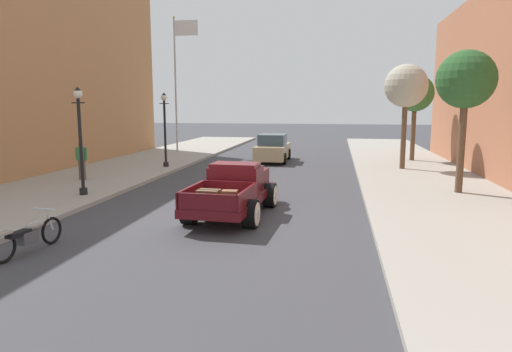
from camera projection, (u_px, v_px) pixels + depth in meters
name	position (u px, v px, depth m)	size (l,w,h in m)	color
ground_plane	(218.00, 216.00, 13.94)	(140.00, 140.00, 0.00)	#3D3D42
sidewalk_left	(7.00, 205.00, 15.17)	(5.50, 64.00, 0.15)	#9E998E
sidewalk_right	(471.00, 225.00, 12.68)	(5.50, 64.00, 0.15)	#9E998E
hotrod_truck_maroon	(235.00, 189.00, 14.25)	(2.35, 5.01, 1.58)	#510F14
motorcycle_parked	(29.00, 234.00, 10.42)	(0.62, 2.11, 0.93)	black
car_background_tan	(273.00, 149.00, 27.38)	(1.89, 4.31, 1.65)	tan
pedestrian_sidewalk_left	(82.00, 158.00, 19.74)	(0.53, 0.22, 1.65)	brown
street_lamp_near	(80.00, 133.00, 16.22)	(0.50, 0.32, 3.85)	black
street_lamp_far	(165.00, 124.00, 23.76)	(0.50, 0.32, 3.85)	black
flagpole	(178.00, 69.00, 31.25)	(1.74, 0.16, 9.16)	#B2B2B7
street_tree_nearest	(466.00, 81.00, 16.38)	(2.09, 2.09, 5.17)	brown
street_tree_second	(406.00, 87.00, 22.74)	(2.14, 2.14, 5.23)	brown
street_tree_third	(415.00, 94.00, 26.30)	(2.13, 2.13, 4.96)	brown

